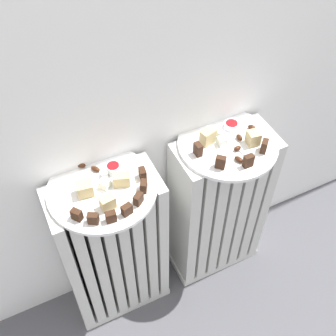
% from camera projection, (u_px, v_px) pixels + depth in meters
% --- Properties ---
extents(ground_plane, '(6.00, 6.00, 0.00)m').
position_uv_depth(ground_plane, '(201.00, 335.00, 1.56)').
color(ground_plane, '#4C4C51').
extents(radiator_left, '(0.34, 0.17, 0.66)m').
position_uv_depth(radiator_left, '(114.00, 251.00, 1.42)').
color(radiator_left, silver).
rests_on(radiator_left, ground_plane).
extents(radiator_right, '(0.34, 0.17, 0.66)m').
position_uv_depth(radiator_right, '(218.00, 209.00, 1.54)').
color(radiator_right, silver).
rests_on(radiator_right, ground_plane).
extents(plate_left, '(0.31, 0.31, 0.01)m').
position_uv_depth(plate_left, '(102.00, 188.00, 1.17)').
color(plate_left, white).
rests_on(plate_left, radiator_left).
extents(plate_right, '(0.31, 0.31, 0.01)m').
position_uv_depth(plate_right, '(228.00, 143.00, 1.29)').
color(plate_right, white).
rests_on(plate_right, radiator_right).
extents(dark_cake_slice_left_0, '(0.03, 0.03, 0.03)m').
position_uv_depth(dark_cake_slice_left_0, '(77.00, 215.00, 1.08)').
color(dark_cake_slice_left_0, '#382114').
rests_on(dark_cake_slice_left_0, plate_left).
extents(dark_cake_slice_left_1, '(0.03, 0.03, 0.03)m').
position_uv_depth(dark_cake_slice_left_1, '(93.00, 219.00, 1.07)').
color(dark_cake_slice_left_1, '#382114').
rests_on(dark_cake_slice_left_1, plate_left).
extents(dark_cake_slice_left_2, '(0.03, 0.02, 0.03)m').
position_uv_depth(dark_cake_slice_left_2, '(111.00, 217.00, 1.08)').
color(dark_cake_slice_left_2, '#382114').
rests_on(dark_cake_slice_left_2, plate_left).
extents(dark_cake_slice_left_3, '(0.03, 0.02, 0.03)m').
position_uv_depth(dark_cake_slice_left_3, '(127.00, 210.00, 1.09)').
color(dark_cake_slice_left_3, '#382114').
rests_on(dark_cake_slice_left_3, plate_left).
extents(dark_cake_slice_left_4, '(0.03, 0.03, 0.03)m').
position_uv_depth(dark_cake_slice_left_4, '(138.00, 199.00, 1.12)').
color(dark_cake_slice_left_4, '#382114').
rests_on(dark_cake_slice_left_4, plate_left).
extents(dark_cake_slice_left_5, '(0.03, 0.03, 0.03)m').
position_uv_depth(dark_cake_slice_left_5, '(144.00, 186.00, 1.15)').
color(dark_cake_slice_left_5, '#382114').
rests_on(dark_cake_slice_left_5, plate_left).
extents(dark_cake_slice_left_6, '(0.02, 0.03, 0.03)m').
position_uv_depth(dark_cake_slice_left_6, '(143.00, 174.00, 1.18)').
color(dark_cake_slice_left_6, '#382114').
rests_on(dark_cake_slice_left_6, plate_left).
extents(marble_cake_slice_left_0, '(0.04, 0.03, 0.04)m').
position_uv_depth(marble_cake_slice_left_0, '(108.00, 203.00, 1.10)').
color(marble_cake_slice_left_0, tan).
rests_on(marble_cake_slice_left_0, plate_left).
extents(marble_cake_slice_left_1, '(0.05, 0.04, 0.04)m').
position_uv_depth(marble_cake_slice_left_1, '(121.00, 180.00, 1.16)').
color(marble_cake_slice_left_1, tan).
rests_on(marble_cake_slice_left_1, plate_left).
extents(marble_cake_slice_left_2, '(0.05, 0.04, 0.04)m').
position_uv_depth(marble_cake_slice_left_2, '(85.00, 189.00, 1.13)').
color(marble_cake_slice_left_2, tan).
rests_on(marble_cake_slice_left_2, plate_left).
extents(turkish_delight_left_0, '(0.04, 0.04, 0.03)m').
position_uv_depth(turkish_delight_left_0, '(105.00, 184.00, 1.16)').
color(turkish_delight_left_0, white).
rests_on(turkish_delight_left_0, plate_left).
extents(turkish_delight_left_1, '(0.02, 0.02, 0.02)m').
position_uv_depth(turkish_delight_left_1, '(104.00, 174.00, 1.18)').
color(turkish_delight_left_1, white).
rests_on(turkish_delight_left_1, plate_left).
extents(medjool_date_left_0, '(0.03, 0.03, 0.01)m').
position_uv_depth(medjool_date_left_0, '(95.00, 169.00, 1.20)').
color(medjool_date_left_0, '#3D1E0F').
rests_on(medjool_date_left_0, plate_left).
extents(medjool_date_left_1, '(0.03, 0.03, 0.02)m').
position_uv_depth(medjool_date_left_1, '(81.00, 165.00, 1.21)').
color(medjool_date_left_1, '#3D1E0F').
rests_on(medjool_date_left_1, plate_left).
extents(jam_bowl_left, '(0.04, 0.04, 0.03)m').
position_uv_depth(jam_bowl_left, '(113.00, 168.00, 1.19)').
color(jam_bowl_left, white).
rests_on(jam_bowl_left, plate_left).
extents(dark_cake_slice_right_0, '(0.02, 0.03, 0.04)m').
position_uv_depth(dark_cake_slice_right_0, '(198.00, 149.00, 1.23)').
color(dark_cake_slice_right_0, '#382114').
rests_on(dark_cake_slice_right_0, plate_right).
extents(dark_cake_slice_right_1, '(0.03, 0.03, 0.04)m').
position_uv_depth(dark_cake_slice_right_1, '(221.00, 162.00, 1.20)').
color(dark_cake_slice_right_1, '#382114').
rests_on(dark_cake_slice_right_1, plate_right).
extents(dark_cake_slice_right_2, '(0.03, 0.02, 0.04)m').
position_uv_depth(dark_cake_slice_right_2, '(248.00, 161.00, 1.20)').
color(dark_cake_slice_right_2, '#382114').
rests_on(dark_cake_slice_right_2, plate_right).
extents(dark_cake_slice_right_3, '(0.03, 0.03, 0.04)m').
position_uv_depth(dark_cake_slice_right_3, '(264.00, 146.00, 1.24)').
color(dark_cake_slice_right_3, '#382114').
rests_on(dark_cake_slice_right_3, plate_right).
extents(marble_cake_slice_right_0, '(0.04, 0.04, 0.04)m').
position_uv_depth(marble_cake_slice_right_0, '(253.00, 138.00, 1.26)').
color(marble_cake_slice_right_0, tan).
rests_on(marble_cake_slice_right_0, plate_right).
extents(marble_cake_slice_right_1, '(0.05, 0.04, 0.05)m').
position_uv_depth(marble_cake_slice_right_1, '(208.00, 137.00, 1.26)').
color(marble_cake_slice_right_1, tan).
rests_on(marble_cake_slice_right_1, plate_right).
extents(turkish_delight_right_0, '(0.02, 0.02, 0.02)m').
position_uv_depth(turkish_delight_right_0, '(220.00, 133.00, 1.29)').
color(turkish_delight_right_0, white).
rests_on(turkish_delight_right_0, plate_right).
extents(turkish_delight_right_1, '(0.03, 0.03, 0.02)m').
position_uv_depth(turkish_delight_right_1, '(211.00, 131.00, 1.30)').
color(turkish_delight_right_1, white).
rests_on(turkish_delight_right_1, plate_right).
extents(turkish_delight_right_2, '(0.03, 0.03, 0.03)m').
position_uv_depth(turkish_delight_right_2, '(222.00, 141.00, 1.27)').
color(turkish_delight_right_2, white).
rests_on(turkish_delight_right_2, plate_right).
extents(medjool_date_right_0, '(0.03, 0.02, 0.02)m').
position_uv_depth(medjool_date_right_0, '(237.00, 149.00, 1.25)').
color(medjool_date_right_0, '#3D1E0F').
rests_on(medjool_date_right_0, plate_right).
extents(medjool_date_right_1, '(0.02, 0.03, 0.02)m').
position_uv_depth(medjool_date_right_1, '(239.00, 137.00, 1.28)').
color(medjool_date_right_1, '#3D1E0F').
rests_on(medjool_date_right_1, plate_right).
extents(medjool_date_right_2, '(0.03, 0.03, 0.02)m').
position_uv_depth(medjool_date_right_2, '(239.00, 160.00, 1.22)').
color(medjool_date_right_2, '#3D1E0F').
rests_on(medjool_date_right_2, plate_right).
extents(medjool_date_right_3, '(0.03, 0.03, 0.02)m').
position_uv_depth(medjool_date_right_3, '(252.00, 127.00, 1.31)').
color(medjool_date_right_3, '#3D1E0F').
rests_on(medjool_date_right_3, plate_right).
extents(jam_bowl_right, '(0.05, 0.05, 0.02)m').
position_uv_depth(jam_bowl_right, '(231.00, 125.00, 1.32)').
color(jam_bowl_right, white).
rests_on(jam_bowl_right, plate_right).
extents(fork, '(0.03, 0.09, 0.00)m').
position_uv_depth(fork, '(235.00, 146.00, 1.27)').
color(fork, '#B7B7BC').
rests_on(fork, plate_right).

